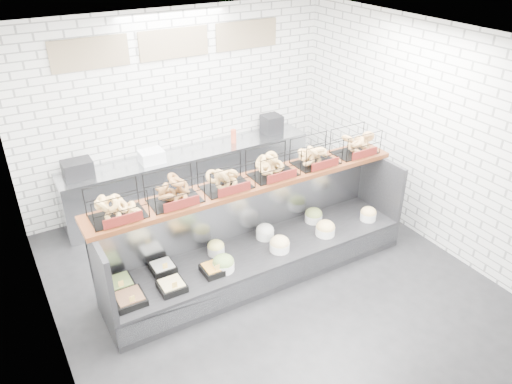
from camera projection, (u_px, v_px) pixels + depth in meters
ground at (271, 285)px, 6.32m from camera, size 5.50×5.50×0.00m
room_shell at (247, 117)px, 5.78m from camera, size 5.02×5.51×3.01m
display_case at (257, 251)px, 6.42m from camera, size 4.00×0.90×1.20m
bagel_shelf at (251, 172)px, 6.04m from camera, size 4.10×0.50×0.40m
prep_counter at (191, 177)px, 7.93m from camera, size 4.00×0.60×1.20m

